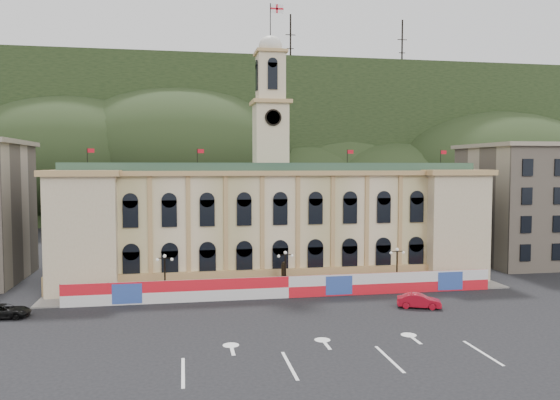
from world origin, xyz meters
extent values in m
plane|color=black|center=(0.00, 0.00, 0.00)|extent=(260.00, 260.00, 0.00)
cube|color=black|center=(0.00, 130.00, 22.00)|extent=(230.00, 70.00, 44.00)
cube|color=#595651|center=(35.00, 110.00, 30.00)|extent=(22.00, 8.00, 14.00)
cube|color=#595651|center=(-48.00, 108.00, 26.00)|extent=(16.00, 7.00, 10.00)
cylinder|color=black|center=(20.00, 115.00, 50.00)|extent=(0.50, 0.50, 20.00)
cylinder|color=black|center=(55.00, 115.00, 50.00)|extent=(0.50, 0.50, 20.00)
cube|color=beige|center=(0.00, 28.00, 7.00)|extent=(55.00, 15.00, 14.00)
cube|color=tan|center=(0.00, 20.20, 1.20)|extent=(56.00, 0.80, 2.40)
cube|color=tan|center=(0.00, 28.00, 14.30)|extent=(56.20, 16.20, 0.60)
cube|color=#2D4C3B|center=(0.00, 28.00, 15.00)|extent=(53.00, 13.00, 1.20)
cube|color=beige|center=(-23.50, 27.00, 7.00)|extent=(8.00, 17.00, 14.00)
cube|color=beige|center=(23.50, 27.00, 7.00)|extent=(8.00, 17.00, 14.00)
cube|color=beige|center=(0.00, 28.00, 19.60)|extent=(4.40, 4.40, 8.00)
cube|color=tan|center=(0.00, 28.00, 23.80)|extent=(5.20, 5.20, 0.50)
cube|color=beige|center=(0.00, 28.00, 27.10)|extent=(3.60, 3.60, 6.50)
cube|color=tan|center=(0.00, 28.00, 30.50)|extent=(4.20, 4.20, 0.40)
cylinder|color=black|center=(0.00, 25.70, 21.60)|extent=(2.20, 0.20, 2.20)
ellipsoid|color=beige|center=(0.00, 28.00, 31.40)|extent=(3.20, 3.20, 2.72)
cylinder|color=black|center=(0.00, 28.00, 34.60)|extent=(0.12, 0.12, 5.00)
cube|color=white|center=(0.90, 28.00, 36.40)|extent=(1.80, 0.04, 1.20)
cube|color=red|center=(0.90, 27.97, 36.40)|extent=(1.80, 0.02, 0.22)
cube|color=red|center=(0.90, 27.97, 36.40)|extent=(0.22, 0.02, 1.20)
cube|color=tan|center=(43.00, 31.00, 9.00)|extent=(20.00, 16.00, 18.00)
cube|color=gray|center=(43.00, 31.00, 18.30)|extent=(21.00, 17.00, 0.60)
cube|color=red|center=(0.00, 15.00, 1.25)|extent=(50.00, 0.25, 2.50)
cube|color=#304CA1|center=(-18.00, 14.86, 1.25)|extent=(3.20, 0.05, 2.20)
cube|color=#304CA1|center=(6.00, 14.86, 1.25)|extent=(3.20, 0.05, 2.20)
cube|color=#304CA1|center=(20.00, 14.86, 1.25)|extent=(3.20, 0.05, 2.20)
cube|color=slate|center=(0.00, 17.75, 0.08)|extent=(56.00, 5.50, 0.16)
cube|color=#595651|center=(0.00, 18.00, 0.90)|extent=(1.40, 1.40, 1.80)
cylinder|color=black|center=(0.00, 18.00, 2.60)|extent=(0.60, 0.60, 1.60)
sphere|color=black|center=(0.00, 18.00, 3.50)|extent=(0.44, 0.44, 0.44)
cylinder|color=black|center=(-14.00, 17.00, 0.15)|extent=(0.44, 0.44, 0.30)
cylinder|color=black|center=(-14.00, 17.00, 2.40)|extent=(0.18, 0.18, 4.80)
cube|color=black|center=(-14.00, 17.00, 4.70)|extent=(1.60, 0.08, 0.08)
sphere|color=silver|center=(-14.80, 17.00, 4.55)|extent=(0.36, 0.36, 0.36)
sphere|color=silver|center=(-13.20, 17.00, 4.55)|extent=(0.36, 0.36, 0.36)
sphere|color=silver|center=(-14.00, 17.00, 4.95)|extent=(0.40, 0.40, 0.40)
cylinder|color=black|center=(0.00, 17.00, 0.15)|extent=(0.44, 0.44, 0.30)
cylinder|color=black|center=(0.00, 17.00, 2.40)|extent=(0.18, 0.18, 4.80)
cube|color=black|center=(0.00, 17.00, 4.70)|extent=(1.60, 0.08, 0.08)
sphere|color=silver|center=(-0.80, 17.00, 4.55)|extent=(0.36, 0.36, 0.36)
sphere|color=silver|center=(0.80, 17.00, 4.55)|extent=(0.36, 0.36, 0.36)
sphere|color=silver|center=(0.00, 17.00, 4.95)|extent=(0.40, 0.40, 0.40)
cylinder|color=black|center=(14.00, 17.00, 0.15)|extent=(0.44, 0.44, 0.30)
cylinder|color=black|center=(14.00, 17.00, 2.40)|extent=(0.18, 0.18, 4.80)
cube|color=black|center=(14.00, 17.00, 4.70)|extent=(1.60, 0.08, 0.08)
sphere|color=silver|center=(13.20, 17.00, 4.55)|extent=(0.36, 0.36, 0.36)
sphere|color=silver|center=(14.80, 17.00, 4.55)|extent=(0.36, 0.36, 0.36)
sphere|color=silver|center=(14.00, 17.00, 4.95)|extent=(0.40, 0.40, 0.40)
imported|color=maroon|center=(12.92, 8.16, 0.76)|extent=(4.69, 5.69, 1.52)
imported|color=black|center=(-29.60, 11.75, 0.70)|extent=(2.52, 5.12, 1.40)
camera|label=1|loc=(-11.86, -45.90, 15.17)|focal=35.00mm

